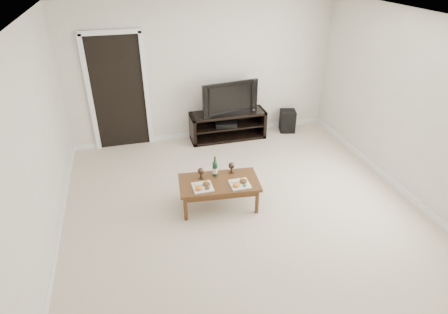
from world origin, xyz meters
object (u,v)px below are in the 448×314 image
at_px(television, 228,97).
at_px(coffee_table, 219,194).
at_px(subwoofer, 287,121).
at_px(media_console, 228,125).

height_order(television, coffee_table, television).
bearing_deg(subwoofer, television, -165.18).
bearing_deg(television, media_console, -8.22).
distance_m(television, subwoofer, 1.42).
relative_size(media_console, television, 1.33).
bearing_deg(subwoofer, coffee_table, -118.90).
relative_size(television, subwoofer, 2.48).
distance_m(television, coffee_table, 2.31).
xyz_separation_m(subwoofer, coffee_table, (-1.98, -2.11, -0.01)).
bearing_deg(coffee_table, subwoofer, 46.84).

